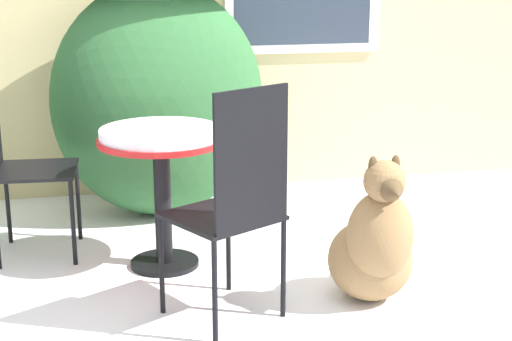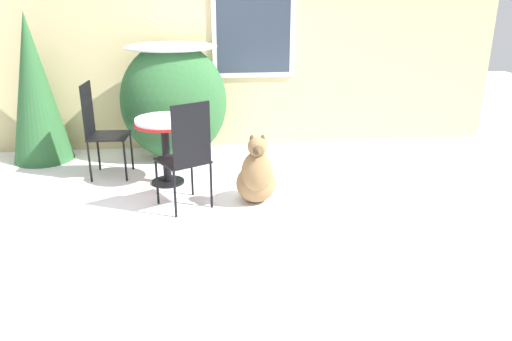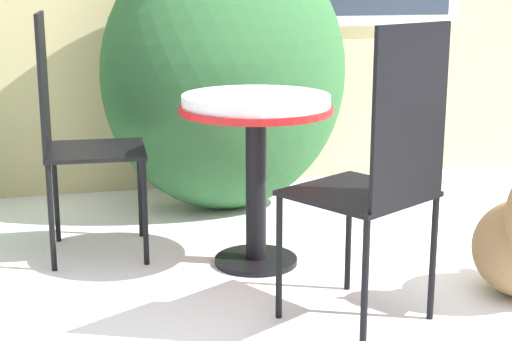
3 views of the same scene
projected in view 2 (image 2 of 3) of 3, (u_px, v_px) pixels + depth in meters
The scene contains 8 objects.
ground_plane at pixel (211, 209), 4.95m from camera, with size 16.00×16.00×0.00m, color white.
house_wall at pixel (206, 43), 6.52m from camera, with size 8.00×0.10×2.75m.
shrub_left at pixel (174, 99), 6.19m from camera, with size 1.31×0.83×1.47m.
evergreen_bush at pixel (34, 89), 6.09m from camera, with size 0.73×0.73×1.83m.
patio_table at pixel (165, 131), 5.42m from camera, with size 0.65×0.65×0.75m.
patio_chair_near_table at pixel (100, 127), 5.65m from camera, with size 0.46×0.46×1.09m.
patio_chair_far_side at pixel (187, 153), 4.77m from camera, with size 0.59×0.59×1.09m.
dog at pixel (256, 177), 5.01m from camera, with size 0.42×0.62×0.75m.
Camera 2 is at (-0.06, -4.53, 2.06)m, focal length 35.00 mm.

